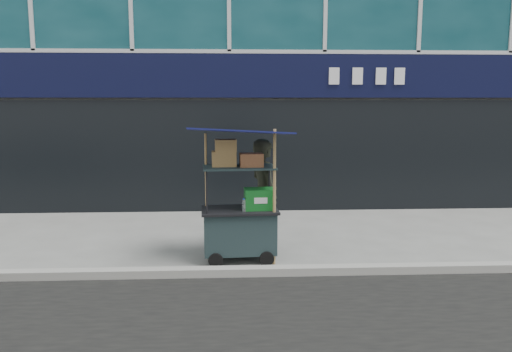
{
  "coord_description": "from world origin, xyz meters",
  "views": [
    {
      "loc": [
        0.04,
        -6.78,
        2.39
      ],
      "look_at": [
        0.43,
        1.2,
        1.18
      ],
      "focal_mm": 35.0,
      "sensor_mm": 36.0,
      "label": 1
    }
  ],
  "objects": [
    {
      "name": "vendor_man",
      "position": [
        0.55,
        1.06,
        0.9
      ],
      "size": [
        0.64,
        0.77,
        1.79
      ],
      "primitive_type": "imported",
      "rotation": [
        0.0,
        0.0,
        1.95
      ],
      "color": "#26291E",
      "rests_on": "ground"
    },
    {
      "name": "vendor_cart",
      "position": [
        0.16,
        0.5,
        0.71
      ],
      "size": [
        1.57,
        1.15,
        2.03
      ],
      "rotation": [
        0.0,
        0.0,
        0.06
      ],
      "color": "black",
      "rests_on": "ground"
    },
    {
      "name": "curb",
      "position": [
        0.0,
        -0.2,
        0.06
      ],
      "size": [
        80.0,
        0.18,
        0.12
      ],
      "primitive_type": "cube",
      "color": "#999890",
      "rests_on": "ground"
    },
    {
      "name": "ground",
      "position": [
        0.0,
        0.0,
        0.0
      ],
      "size": [
        80.0,
        80.0,
        0.0
      ],
      "primitive_type": "plane",
      "color": "slate",
      "rests_on": "ground"
    }
  ]
}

